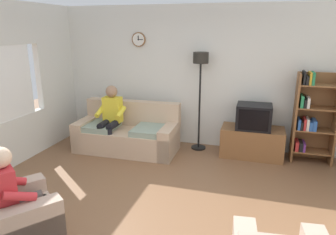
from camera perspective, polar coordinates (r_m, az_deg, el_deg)
The scene contains 10 objects.
ground_plane at distance 4.13m, azimuth -1.48°, elevation -17.12°, with size 12.00×12.00×0.00m, color brown.
back_wall_assembly at distance 6.12m, azimuth 6.12°, elevation 7.35°, with size 6.20×0.17×2.70m.
couch at distance 6.02m, azimuth -7.39°, elevation -3.02°, with size 1.92×0.91×0.90m.
tv_stand at distance 5.89m, azimuth 15.07°, elevation -4.35°, with size 1.10×0.56×0.54m.
tv at distance 5.72m, azimuth 15.42°, elevation 0.16°, with size 0.60×0.49×0.44m.
bookshelf at distance 5.87m, azimuth 24.78°, elevation 0.10°, with size 0.68×0.36×1.58m.
floor_lamp at distance 5.80m, azimuth 5.94°, elevation 7.87°, with size 0.28×0.28×1.85m.
armchair_near_window at distance 3.88m, azimuth -26.97°, elevation -16.41°, with size 1.17×1.18×0.90m.
person_on_couch at distance 5.93m, azimuth -10.48°, elevation 0.45°, with size 0.52×0.54×1.24m.
person_in_left_armchair at distance 3.74m, azimuth -26.22°, elevation -12.00°, with size 0.62×0.64×1.12m.
Camera 1 is at (1.08, -3.29, 2.25)m, focal length 33.35 mm.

